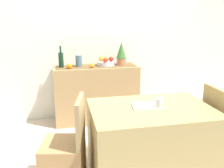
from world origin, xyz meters
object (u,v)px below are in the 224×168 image
object	(u,v)px
fruit_bowl	(106,63)
chair_by_corner	(223,142)
wine_bottle	(61,60)
coffee_cup	(159,104)
ceramic_vase	(79,61)
sideboard_console	(97,94)
dining_table	(150,141)
potted_plant	(121,53)
open_book	(146,106)
chair_near_window	(65,160)

from	to	relation	value
fruit_bowl	chair_by_corner	bearing A→B (deg)	-54.12
wine_bottle	chair_by_corner	bearing A→B (deg)	-40.31
coffee_cup	chair_by_corner	distance (m)	0.96
ceramic_vase	chair_by_corner	xyz separation A→B (m)	(1.47, -1.47, -0.71)
coffee_cup	sideboard_console	bearing A→B (deg)	105.04
sideboard_console	chair_by_corner	distance (m)	1.91
wine_bottle	dining_table	distance (m)	1.82
potted_plant	ceramic_vase	bearing A→B (deg)	180.00
sideboard_console	coffee_cup	bearing A→B (deg)	-74.96
open_book	fruit_bowl	bearing A→B (deg)	104.62
ceramic_vase	potted_plant	xyz separation A→B (m)	(0.65, 0.00, 0.10)
sideboard_console	dining_table	xyz separation A→B (m)	(0.34, -1.47, -0.07)
potted_plant	dining_table	xyz separation A→B (m)	(-0.05, -1.47, -0.70)
chair_near_window	coffee_cup	bearing A→B (deg)	-2.27
fruit_bowl	chair_by_corner	xyz separation A→B (m)	(1.06, -1.47, -0.66)
open_book	chair_by_corner	size ratio (longest dim) A/B	0.31
chair_near_window	ceramic_vase	bearing A→B (deg)	79.72
ceramic_vase	dining_table	world-z (taller)	ceramic_vase
potted_plant	dining_table	bearing A→B (deg)	-91.88
fruit_bowl	wine_bottle	size ratio (longest dim) A/B	0.83
ceramic_vase	fruit_bowl	bearing A→B (deg)	0.00
dining_table	coffee_cup	distance (m)	0.43
potted_plant	chair_by_corner	bearing A→B (deg)	-60.78
sideboard_console	chair_by_corner	bearing A→B (deg)	-50.44
open_book	chair_near_window	world-z (taller)	chair_near_window
wine_bottle	ceramic_vase	bearing A→B (deg)	0.00
wine_bottle	fruit_bowl	bearing A→B (deg)	0.00
sideboard_console	potted_plant	world-z (taller)	potted_plant
coffee_cup	fruit_bowl	bearing A→B (deg)	99.56
open_book	chair_by_corner	world-z (taller)	chair_by_corner
wine_bottle	open_book	bearing A→B (deg)	-60.17
wine_bottle	coffee_cup	size ratio (longest dim) A/B	3.05
sideboard_console	coffee_cup	distance (m)	1.60
chair_near_window	fruit_bowl	bearing A→B (deg)	65.29
chair_near_window	wine_bottle	bearing A→B (deg)	89.68
dining_table	open_book	size ratio (longest dim) A/B	4.32
wine_bottle	chair_by_corner	size ratio (longest dim) A/B	0.36
sideboard_console	dining_table	bearing A→B (deg)	-76.83
fruit_bowl	chair_by_corner	distance (m)	1.93
coffee_cup	ceramic_vase	bearing A→B (deg)	113.78
fruit_bowl	chair_near_window	bearing A→B (deg)	-114.71
dining_table	coffee_cup	xyz separation A→B (m)	(0.06, -0.04, 0.42)
coffee_cup	wine_bottle	bearing A→B (deg)	121.47
ceramic_vase	open_book	size ratio (longest dim) A/B	0.62
potted_plant	wine_bottle	bearing A→B (deg)	180.00
coffee_cup	chair_near_window	xyz separation A→B (m)	(-0.93, 0.04, -0.53)
dining_table	coffee_cup	bearing A→B (deg)	-33.13
sideboard_console	potted_plant	bearing A→B (deg)	0.00
potted_plant	coffee_cup	bearing A→B (deg)	-89.49
sideboard_console	open_book	distance (m)	1.49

